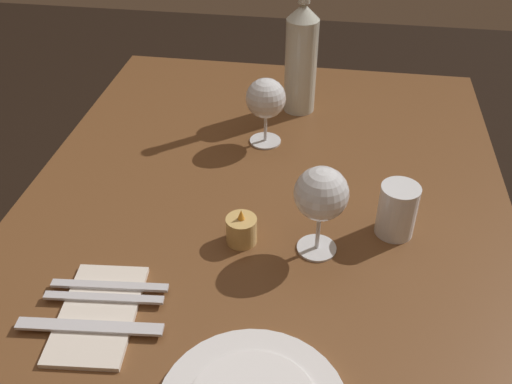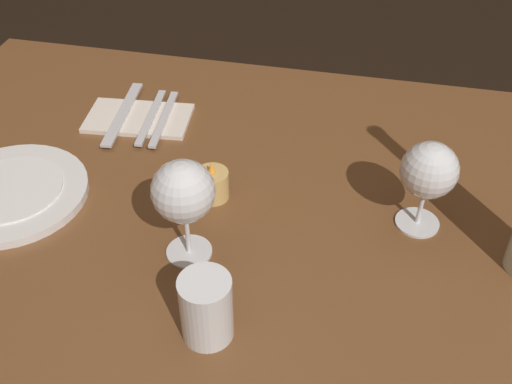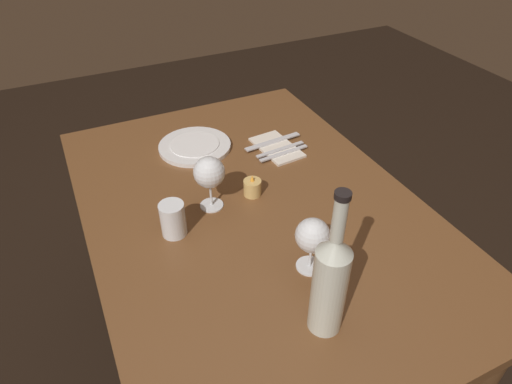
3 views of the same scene
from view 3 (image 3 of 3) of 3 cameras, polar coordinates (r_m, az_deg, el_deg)
ground_plane at (r=1.83m, az=-0.24°, el=-20.03°), size 6.00×6.00×0.00m
dining_table at (r=1.33m, az=-0.32°, el=-4.84°), size 1.30×0.90×0.74m
wine_glass_left at (r=1.21m, az=-5.95°, el=2.37°), size 0.09×0.09×0.16m
wine_glass_right at (r=1.04m, az=7.19°, el=-5.62°), size 0.08×0.08×0.14m
wine_bottle at (r=0.90m, az=9.36°, el=-11.18°), size 0.07×0.07×0.35m
water_tumbler at (r=1.18m, az=-10.48°, el=-3.58°), size 0.07×0.07×0.09m
votive_candle at (r=1.30m, az=-0.46°, el=0.52°), size 0.05×0.05×0.07m
dinner_plate at (r=1.53m, az=-7.77°, el=5.81°), size 0.24×0.24×0.02m
folded_napkin at (r=1.52m, az=2.64°, el=5.67°), size 0.20×0.13×0.01m
fork_inner at (r=1.49m, az=3.09°, el=5.42°), size 0.03×0.18×0.00m
fork_outer at (r=1.48m, az=3.54°, el=4.95°), size 0.03×0.18×0.00m
table_knife at (r=1.54m, az=2.13°, el=6.41°), size 0.04×0.21×0.00m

